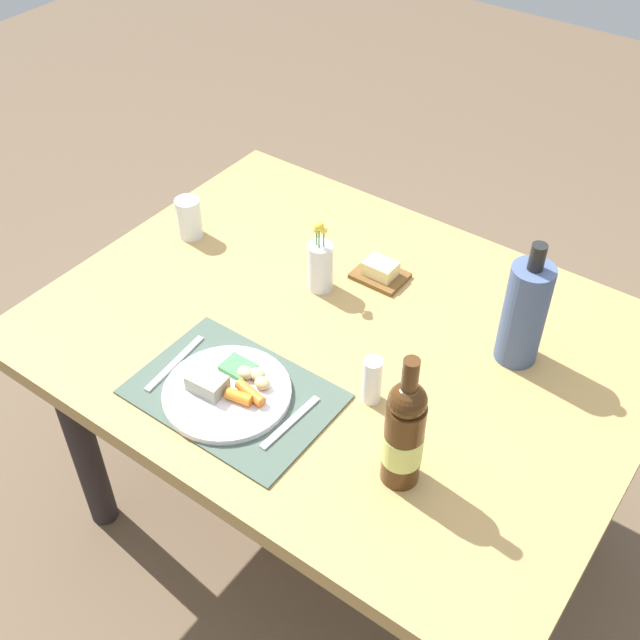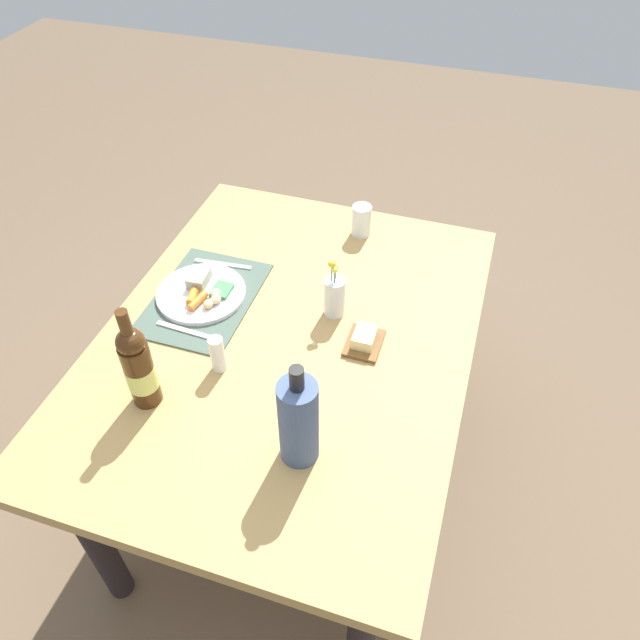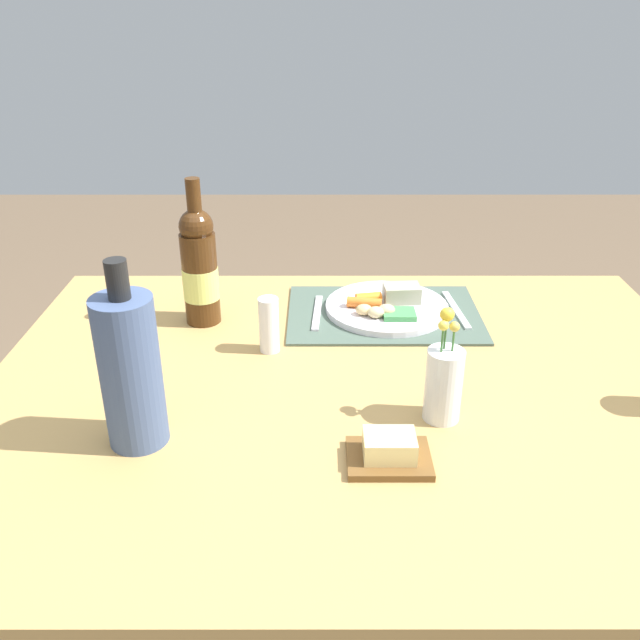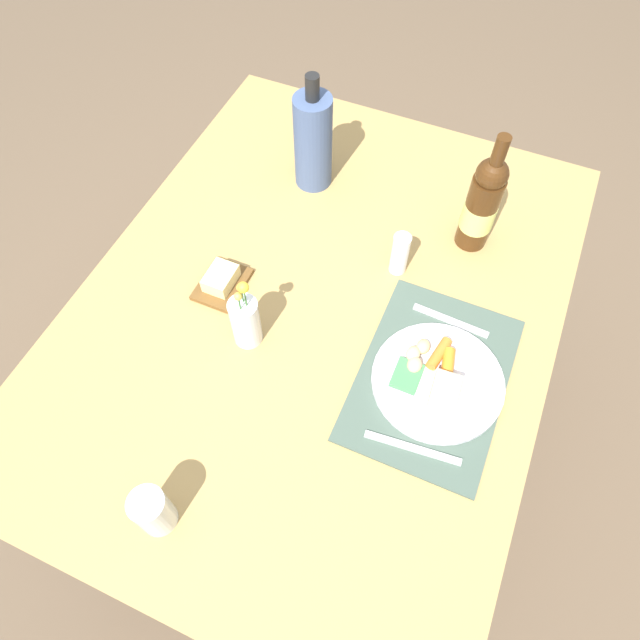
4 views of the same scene
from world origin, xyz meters
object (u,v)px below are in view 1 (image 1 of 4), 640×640
at_px(water_tumbler, 189,220).
at_px(dinner_plate, 228,390).
at_px(knife, 290,422).
at_px(butter_dish, 380,272).
at_px(fork, 175,363).
at_px(wine_bottle, 404,434).
at_px(flower_vase, 320,265).
at_px(cooler_bottle, 524,313).
at_px(salt_shaker, 372,381).
at_px(dining_table, 341,362).

bearing_deg(water_tumbler, dinner_plate, -39.49).
height_order(knife, butter_dish, butter_dish).
relative_size(fork, wine_bottle, 0.61).
relative_size(wine_bottle, water_tumbler, 2.85).
xyz_separation_m(fork, flower_vase, (0.10, 0.41, 0.06)).
distance_m(dinner_plate, wine_bottle, 0.42).
height_order(cooler_bottle, salt_shaker, cooler_bottle).
distance_m(dinner_plate, knife, 0.16).
bearing_deg(flower_vase, wine_bottle, -38.95).
distance_m(fork, water_tumbler, 0.50).
bearing_deg(knife, dinner_plate, -171.73).
relative_size(knife, wine_bottle, 0.55).
xyz_separation_m(fork, water_tumbler, (-0.31, 0.39, 0.04)).
height_order(dinner_plate, wine_bottle, wine_bottle).
xyz_separation_m(water_tumbler, flower_vase, (0.41, 0.03, 0.02)).
bearing_deg(cooler_bottle, flower_vase, -172.86).
xyz_separation_m(dining_table, fork, (-0.24, -0.31, 0.11)).
height_order(dinner_plate, butter_dish, dinner_plate).
distance_m(fork, salt_shaker, 0.45).
height_order(knife, cooler_bottle, cooler_bottle).
bearing_deg(water_tumbler, dining_table, -8.01).
bearing_deg(dining_table, cooler_bottle, 24.74).
relative_size(cooler_bottle, wine_bottle, 0.98).
height_order(fork, salt_shaker, salt_shaker).
height_order(fork, flower_vase, flower_vase).
distance_m(butter_dish, wine_bottle, 0.62).
bearing_deg(wine_bottle, dining_table, 140.32).
relative_size(dining_table, butter_dish, 10.71).
height_order(knife, salt_shaker, salt_shaker).
bearing_deg(water_tumbler, butter_dish, 15.98).
xyz_separation_m(knife, water_tumbler, (-0.62, 0.37, 0.04)).
distance_m(dinner_plate, fork, 0.16).
xyz_separation_m(dinner_plate, fork, (-0.16, -0.00, -0.01)).
relative_size(fork, salt_shaker, 1.69).
distance_m(dining_table, wine_bottle, 0.48).
xyz_separation_m(dining_table, water_tumbler, (-0.55, 0.08, 0.15)).
relative_size(water_tumbler, flower_vase, 0.55).
bearing_deg(fork, wine_bottle, -1.51).
bearing_deg(knife, butter_dish, 105.37).
xyz_separation_m(cooler_bottle, flower_vase, (-0.50, -0.06, -0.06)).
bearing_deg(salt_shaker, wine_bottle, -41.20).
bearing_deg(butter_dish, knife, -77.74).
relative_size(knife, cooler_bottle, 0.56).
bearing_deg(wine_bottle, flower_vase, 141.05).
distance_m(wine_bottle, flower_vase, 0.60).
xyz_separation_m(knife, flower_vase, (-0.21, 0.40, 0.06)).
xyz_separation_m(dining_table, flower_vase, (-0.14, 0.10, 0.17)).
xyz_separation_m(butter_dish, cooler_bottle, (0.40, -0.06, 0.11)).
distance_m(knife, salt_shaker, 0.19).
bearing_deg(butter_dish, dinner_plate, -94.85).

